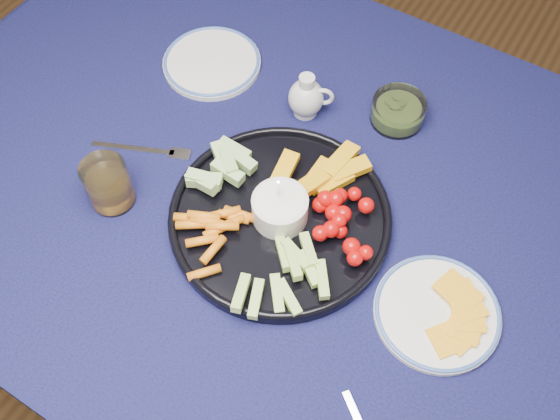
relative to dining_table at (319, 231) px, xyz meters
The scene contains 8 objects.
dining_table is the anchor object (origin of this frame).
crudite_platter 0.14m from the dining_table, 126.79° to the right, with size 0.39×0.39×0.12m.
creamer_pitcher 0.25m from the dining_table, 127.52° to the left, with size 0.09×0.07×0.10m.
pickle_bowl 0.27m from the dining_table, 84.24° to the left, with size 0.10×0.10×0.05m.
cheese_plate 0.29m from the dining_table, 17.45° to the right, with size 0.20×0.20×0.02m.
juice_tumbler 0.39m from the dining_table, 150.73° to the right, with size 0.08×0.08×0.09m.
fork_left 0.35m from the dining_table, 169.24° to the right, with size 0.18×0.09×0.00m.
side_plate_extra 0.42m from the dining_table, 153.44° to the left, with size 0.20×0.20×0.02m.
Camera 1 is at (0.25, -0.54, 1.68)m, focal length 40.00 mm.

